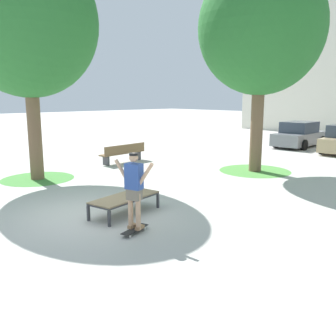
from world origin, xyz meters
name	(u,v)px	position (x,y,z in m)	size (l,w,h in m)	color
ground_plane	(92,214)	(0.00, 0.00, 0.00)	(120.00, 120.00, 0.00)	#B7B5AD
skate_box	(125,198)	(0.54, 0.65, 0.41)	(1.11, 2.01, 0.46)	#38383D
skateboard	(135,230)	(1.78, 0.00, 0.08)	(0.43, 0.82, 0.09)	black
skater	(134,186)	(1.78, 0.00, 1.07)	(0.98, 0.39, 1.69)	tan
tree_near_left	(27,23)	(-4.98, 0.79, 5.39)	(4.79, 4.79, 7.93)	brown
grass_patch_near_left	(38,179)	(-4.98, 0.79, 0.00)	(2.59, 2.59, 0.01)	#47893D
tree_mid_back	(261,29)	(-0.42, 7.84, 5.47)	(4.76, 4.76, 8.00)	brown
grass_patch_mid_back	(255,171)	(-0.42, 7.84, 0.00)	(2.84, 2.84, 0.01)	#519342
car_grey	(300,135)	(-2.84, 16.04, 0.69)	(2.10, 4.29, 1.50)	slate
park_bench	(123,153)	(-5.64, 5.13, 0.45)	(0.68, 2.43, 0.83)	brown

